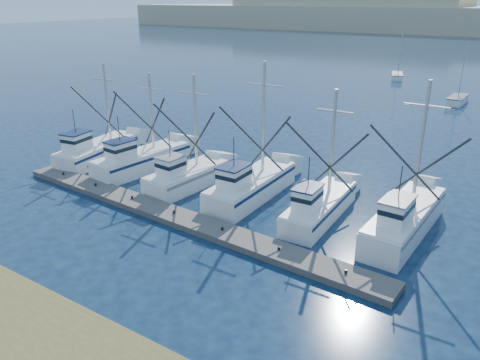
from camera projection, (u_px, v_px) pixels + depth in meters
ground at (198, 296)px, 22.59m from camera, size 500.00×500.00×0.00m
floating_dock at (174, 216)px, 30.42m from camera, size 29.57×3.68×0.39m
trawler_fleet at (219, 180)px, 34.37m from camera, size 29.83×9.50×9.47m
sailboat_near at (457, 100)px, 63.57m from camera, size 2.07×5.57×8.10m
sailboat_far at (397, 76)px, 82.81m from camera, size 3.31×6.03×8.10m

